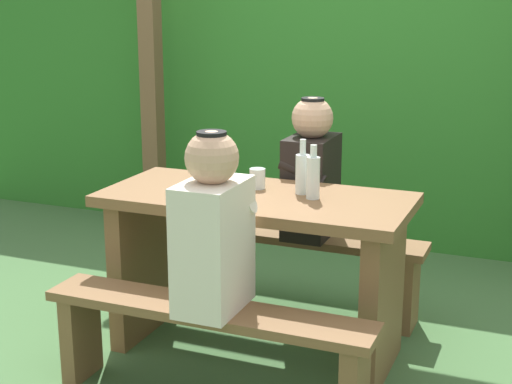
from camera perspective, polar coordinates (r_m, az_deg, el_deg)
The scene contains 12 objects.
ground_plane at distance 3.71m, azimuth 0.00°, elevation -11.77°, with size 12.00×12.00×0.00m, color #436B3C.
hedge_backdrop at distance 5.47m, azimuth 8.78°, elevation 6.65°, with size 6.40×0.88×1.81m, color #2D7527.
pergola_post_left at distance 5.27m, azimuth -7.87°, elevation 8.96°, with size 0.12×0.12×2.28m, color brown.
picnic_table at distance 3.51m, azimuth 0.00°, elevation -4.13°, with size 1.40×0.64×0.77m.
bench_near at distance 3.15m, azimuth -3.68°, elevation -10.60°, with size 1.40×0.24×0.43m.
bench_far at distance 4.04m, azimuth 2.82°, elevation -4.71°, with size 1.40×0.24×0.43m.
person_white_shirt at distance 2.97m, azimuth -3.23°, elevation -2.75°, with size 0.25×0.35×0.72m.
person_black_coat at distance 3.89m, azimuth 4.16°, elevation 1.43°, with size 0.25×0.35×0.72m.
drinking_glass at distance 3.53m, azimuth 0.11°, elevation 1.02°, with size 0.07×0.07×0.09m, color silver.
bottle_left at distance 3.35m, azimuth 4.31°, elevation 1.19°, with size 0.06×0.06×0.24m.
bottle_right at distance 3.44m, azimuth 3.51°, elevation 1.48°, with size 0.06×0.06×0.25m.
cell_phone at distance 3.58m, azimuth -3.11°, elevation 0.47°, with size 0.07×0.14×0.01m, color silver.
Camera 1 is at (1.26, -3.08, 1.66)m, focal length 53.30 mm.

